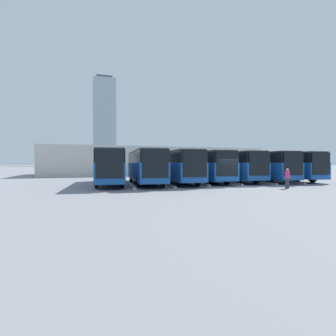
{
  "coord_description": "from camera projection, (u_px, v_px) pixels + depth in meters",
  "views": [
    {
      "loc": [
        12.77,
        20.53,
        2.1
      ],
      "look_at": [
        4.3,
        -6.07,
        1.61
      ],
      "focal_mm": 28.0,
      "sensor_mm": 36.0,
      "label": 1
    }
  ],
  "objects": [
    {
      "name": "ground_plane",
      "position": [
        234.0,
        187.0,
        23.48
      ],
      "size": [
        600.0,
        600.0,
        0.0
      ],
      "primitive_type": "plane",
      "color": "gray"
    },
    {
      "name": "bus_0",
      "position": [
        282.0,
        165.0,
        32.29
      ],
      "size": [
        3.42,
        12.34,
        3.34
      ],
      "rotation": [
        0.0,
        0.0,
        -0.08
      ],
      "color": "#19519E",
      "rests_on": "ground_plane"
    },
    {
      "name": "curb_divider_0",
      "position": [
        281.0,
        181.0,
        30.07
      ],
      "size": [
        0.87,
        7.66,
        0.15
      ],
      "primitive_type": "cube",
      "rotation": [
        0.0,
        0.0,
        -0.08
      ],
      "color": "#B2B2AD",
      "rests_on": "ground_plane"
    },
    {
      "name": "bus_1",
      "position": [
        258.0,
        165.0,
        31.19
      ],
      "size": [
        3.42,
        12.34,
        3.34
      ],
      "rotation": [
        0.0,
        0.0,
        -0.08
      ],
      "color": "#19519E",
      "rests_on": "ground_plane"
    },
    {
      "name": "curb_divider_1",
      "position": [
        255.0,
        182.0,
        28.97
      ],
      "size": [
        0.87,
        7.66,
        0.15
      ],
      "primitive_type": "cube",
      "rotation": [
        0.0,
        0.0,
        -0.08
      ],
      "color": "#B2B2AD",
      "rests_on": "ground_plane"
    },
    {
      "name": "bus_2",
      "position": [
        230.0,
        165.0,
        30.65
      ],
      "size": [
        3.42,
        12.34,
        3.34
      ],
      "rotation": [
        0.0,
        0.0,
        -0.08
      ],
      "color": "#19519E",
      "rests_on": "ground_plane"
    },
    {
      "name": "curb_divider_2",
      "position": [
        225.0,
        182.0,
        28.44
      ],
      "size": [
        0.87,
        7.66,
        0.15
      ],
      "primitive_type": "cube",
      "rotation": [
        0.0,
        0.0,
        -0.08
      ],
      "color": "#B2B2AD",
      "rests_on": "ground_plane"
    },
    {
      "name": "bus_3",
      "position": [
        203.0,
        166.0,
        29.54
      ],
      "size": [
        3.42,
        12.34,
        3.34
      ],
      "rotation": [
        0.0,
        0.0,
        -0.08
      ],
      "color": "#19519E",
      "rests_on": "ground_plane"
    },
    {
      "name": "curb_divider_3",
      "position": [
        196.0,
        183.0,
        27.32
      ],
      "size": [
        0.87,
        7.66,
        0.15
      ],
      "primitive_type": "cube",
      "rotation": [
        0.0,
        0.0,
        -0.08
      ],
      "color": "#B2B2AD",
      "rests_on": "ground_plane"
    },
    {
      "name": "bus_4",
      "position": [
        176.0,
        166.0,
        27.82
      ],
      "size": [
        3.42,
        12.34,
        3.34
      ],
      "rotation": [
        0.0,
        0.0,
        -0.08
      ],
      "color": "#19519E",
      "rests_on": "ground_plane"
    },
    {
      "name": "curb_divider_4",
      "position": [
        166.0,
        184.0,
        25.61
      ],
      "size": [
        0.87,
        7.66,
        0.15
      ],
      "primitive_type": "cube",
      "rotation": [
        0.0,
        0.0,
        -0.08
      ],
      "color": "#B2B2AD",
      "rests_on": "ground_plane"
    },
    {
      "name": "bus_5",
      "position": [
        145.0,
        166.0,
        26.53
      ],
      "size": [
        3.42,
        12.34,
        3.34
      ],
      "rotation": [
        0.0,
        0.0,
        -0.08
      ],
      "color": "#19519E",
      "rests_on": "ground_plane"
    },
    {
      "name": "curb_divider_5",
      "position": [
        131.0,
        185.0,
        24.32
      ],
      "size": [
        0.87,
        7.66,
        0.15
      ],
      "primitive_type": "cube",
      "rotation": [
        0.0,
        0.0,
        -0.08
      ],
      "color": "#B2B2AD",
      "rests_on": "ground_plane"
    },
    {
      "name": "bus_6",
      "position": [
        109.0,
        166.0,
        25.94
      ],
      "size": [
        3.42,
        12.34,
        3.34
      ],
      "rotation": [
        0.0,
        0.0,
        -0.08
      ],
      "color": "#19519E",
      "rests_on": "ground_plane"
    },
    {
      "name": "pedestrian",
      "position": [
        287.0,
        178.0,
        21.82
      ],
      "size": [
        0.43,
        0.43,
        1.68
      ],
      "rotation": [
        0.0,
        0.0,
        3.32
      ],
      "color": "#38384C",
      "rests_on": "ground_plane"
    },
    {
      "name": "station_building",
      "position": [
        154.0,
        161.0,
        50.74
      ],
      "size": [
        39.67,
        15.93,
        5.0
      ],
      "color": "beige",
      "rests_on": "ground_plane"
    },
    {
      "name": "office_tower",
      "position": [
        104.0,
        122.0,
        226.4
      ],
      "size": [
        18.49,
        18.49,
        76.51
      ],
      "color": "#93A8B7",
      "rests_on": "ground_plane"
    }
  ]
}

